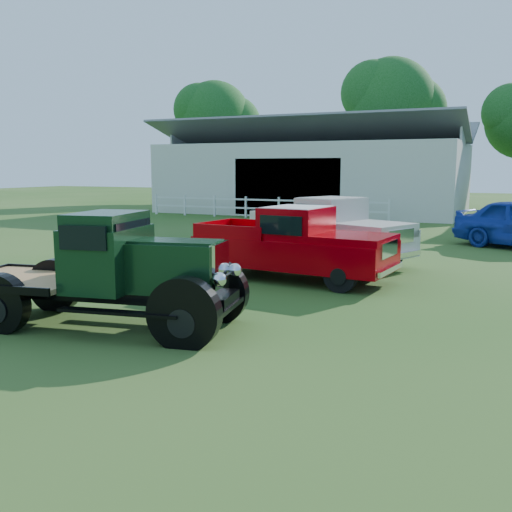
% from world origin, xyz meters
% --- Properties ---
extents(ground, '(120.00, 120.00, 0.00)m').
position_xyz_m(ground, '(0.00, 0.00, 0.00)').
color(ground, '#1F4C12').
extents(shed_left, '(18.80, 10.20, 5.60)m').
position_xyz_m(shed_left, '(-7.00, 26.00, 2.80)').
color(shed_left, silver).
rests_on(shed_left, ground).
extents(fence_rail, '(14.20, 0.16, 1.20)m').
position_xyz_m(fence_rail, '(-8.00, 20.00, 0.60)').
color(fence_rail, white).
rests_on(fence_rail, ground).
extents(tree_a, '(6.30, 6.30, 10.50)m').
position_xyz_m(tree_a, '(-18.00, 33.00, 5.25)').
color(tree_a, '#0D430D').
rests_on(tree_a, ground).
extents(tree_b, '(6.90, 6.90, 11.50)m').
position_xyz_m(tree_b, '(-4.00, 34.00, 5.75)').
color(tree_b, '#0D430D').
rests_on(tree_b, ground).
extents(vintage_flatbed, '(5.36, 2.89, 2.01)m').
position_xyz_m(vintage_flatbed, '(-1.69, -1.08, 1.01)').
color(vintage_flatbed, black).
rests_on(vintage_flatbed, ground).
extents(red_pickup, '(5.24, 2.44, 1.85)m').
position_xyz_m(red_pickup, '(-0.18, 4.25, 0.93)').
color(red_pickup, '#A40007').
rests_on(red_pickup, ground).
extents(white_pickup, '(5.50, 3.80, 1.88)m').
position_xyz_m(white_pickup, '(-0.16, 7.10, 0.94)').
color(white_pickup, beige).
rests_on(white_pickup, ground).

